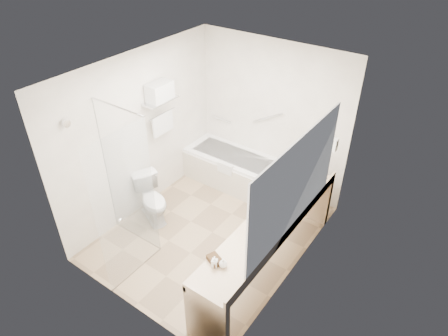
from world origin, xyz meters
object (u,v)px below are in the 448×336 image
Objects in this scene: amenity_basket at (215,260)px; water_bottle_left at (310,172)px; vanity_counter at (270,235)px; bathtub at (232,168)px; toilet at (152,200)px.

water_bottle_left is at bearing 85.75° from amenity_basket.
bathtub is at bearing 137.65° from vanity_counter.
amenity_basket is at bearing -59.72° from bathtub.
amenity_basket reaches higher than bathtub.
toilet is at bearing -106.89° from bathtub.
water_bottle_left is at bearing -9.78° from bathtub.
bathtub is 2.28× the size of toilet.
water_bottle_left is at bearing -32.84° from toilet.
bathtub is 7.53× the size of water_bottle_left.
vanity_counter is 3.85× the size of toilet.
bathtub is at bearing 120.28° from amenity_basket.
water_bottle_left reaches higher than bathtub.
toilet is 3.30× the size of water_bottle_left.
water_bottle_left is at bearing 91.45° from vanity_counter.
toilet is 2.04m from amenity_basket.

